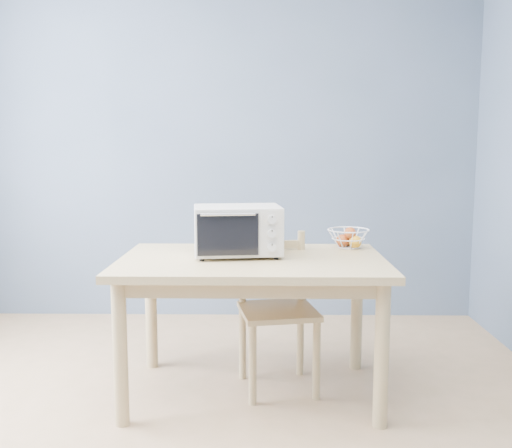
{
  "coord_description": "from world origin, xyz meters",
  "views": [
    {
      "loc": [
        0.37,
        -2.19,
        1.33
      ],
      "look_at": [
        0.33,
        0.79,
        0.93
      ],
      "focal_mm": 40.0,
      "sensor_mm": 36.0,
      "label": 1
    }
  ],
  "objects_px": {
    "fruit_basket": "(349,238)",
    "dining_chair": "(277,313)",
    "toaster_oven": "(234,230)",
    "dining_table": "(252,277)"
  },
  "relations": [
    {
      "from": "fruit_basket",
      "to": "dining_chair",
      "type": "distance_m",
      "value": 0.61
    },
    {
      "from": "toaster_oven",
      "to": "fruit_basket",
      "type": "bearing_deg",
      "value": 13.98
    },
    {
      "from": "dining_chair",
      "to": "toaster_oven",
      "type": "bearing_deg",
      "value": -179.06
    },
    {
      "from": "dining_table",
      "to": "fruit_basket",
      "type": "relative_size",
      "value": 5.38
    },
    {
      "from": "fruit_basket",
      "to": "dining_chair",
      "type": "xyz_separation_m",
      "value": [
        -0.42,
        -0.2,
        -0.39
      ]
    },
    {
      "from": "toaster_oven",
      "to": "dining_table",
      "type": "bearing_deg",
      "value": -35.92
    },
    {
      "from": "dining_table",
      "to": "dining_chair",
      "type": "height_order",
      "value": "dining_chair"
    },
    {
      "from": "dining_table",
      "to": "toaster_oven",
      "type": "height_order",
      "value": "toaster_oven"
    },
    {
      "from": "toaster_oven",
      "to": "dining_chair",
      "type": "xyz_separation_m",
      "value": [
        0.23,
        0.05,
        -0.47
      ]
    },
    {
      "from": "fruit_basket",
      "to": "dining_table",
      "type": "bearing_deg",
      "value": -151.08
    }
  ]
}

